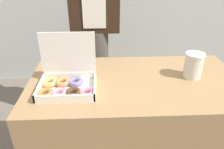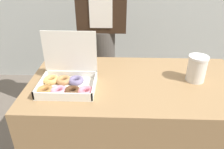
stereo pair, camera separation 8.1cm
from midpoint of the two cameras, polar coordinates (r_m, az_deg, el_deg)
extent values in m
cube|color=#99754C|center=(1.44, 3.79, -14.75)|extent=(1.18, 0.63, 0.76)
cube|color=white|center=(1.14, -13.44, -4.01)|extent=(0.29, 0.23, 0.01)
cube|color=white|center=(1.17, -20.26, -3.11)|extent=(0.01, 0.23, 0.04)
cube|color=white|center=(1.11, -6.54, -2.95)|extent=(0.01, 0.23, 0.04)
cube|color=white|center=(1.04, -14.55, -6.20)|extent=(0.29, 0.01, 0.04)
cube|color=white|center=(1.22, -12.74, -0.38)|extent=(0.29, 0.01, 0.04)
cube|color=white|center=(1.17, -13.39, 5.41)|extent=(0.29, 0.01, 0.23)
torus|color=#A87038|center=(1.12, -19.08, -4.76)|extent=(0.12, 0.12, 0.03)
torus|color=tan|center=(1.20, -17.85, -2.02)|extent=(0.12, 0.12, 0.03)
torus|color=pink|center=(1.10, -15.71, -4.76)|extent=(0.11, 0.11, 0.03)
torus|color=#B27F4C|center=(1.19, -14.71, -1.99)|extent=(0.10, 0.10, 0.03)
torus|color=#4C2D19|center=(1.08, -12.24, -4.75)|extent=(0.12, 0.12, 0.03)
torus|color=slate|center=(1.17, -11.50, -1.93)|extent=(0.09, 0.09, 0.03)
torus|color=pink|center=(1.07, -8.69, -4.71)|extent=(0.12, 0.12, 0.03)
cylinder|color=silver|center=(1.27, 18.75, 1.96)|extent=(0.10, 0.10, 0.13)
cylinder|color=white|center=(1.24, 19.25, 4.91)|extent=(0.10, 0.10, 0.01)
cylinder|color=#4C4742|center=(1.89, -5.15, -1.26)|extent=(0.20, 0.20, 0.86)
cube|color=silver|center=(1.58, -6.33, 18.03)|extent=(0.16, 0.01, 0.35)
camera|label=1|loc=(0.04, -92.07, -1.12)|focal=35.00mm
camera|label=2|loc=(0.04, 87.93, 1.12)|focal=35.00mm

